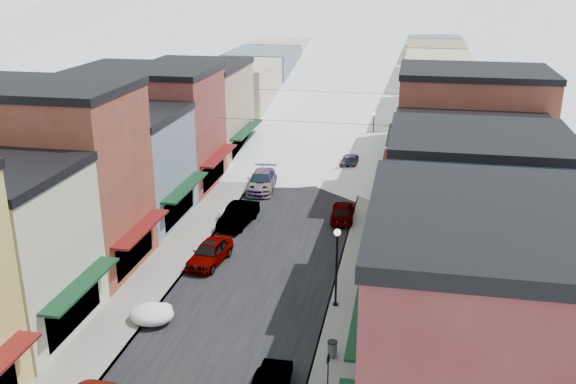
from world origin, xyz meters
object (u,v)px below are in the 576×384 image
at_px(car_green_sedan, 271,384).
at_px(trash_can, 332,349).
at_px(car_dark_hatch, 238,215).
at_px(streetlamp_near, 337,258).
at_px(car_silver_sedan, 210,252).

height_order(car_green_sedan, trash_can, car_green_sedan).
relative_size(car_dark_hatch, streetlamp_near, 1.03).
bearing_deg(car_silver_sedan, streetlamp_near, -18.25).
xyz_separation_m(car_silver_sedan, car_dark_hatch, (0.10, 7.13, 0.02)).
distance_m(car_silver_sedan, streetlamp_near, 10.51).
bearing_deg(trash_can, car_dark_hatch, 119.65).
distance_m(car_silver_sedan, trash_can, 13.80).
bearing_deg(car_green_sedan, trash_can, -125.19).
relative_size(car_dark_hatch, car_green_sedan, 1.22).
xyz_separation_m(car_dark_hatch, trash_can, (9.63, -16.92, -0.23)).
distance_m(car_green_sedan, trash_can, 4.38).
bearing_deg(car_green_sedan, car_dark_hatch, -71.85).
height_order(car_dark_hatch, streetlamp_near, streetlamp_near).
bearing_deg(streetlamp_near, car_green_sedan, -102.27).
height_order(car_silver_sedan, trash_can, car_silver_sedan).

